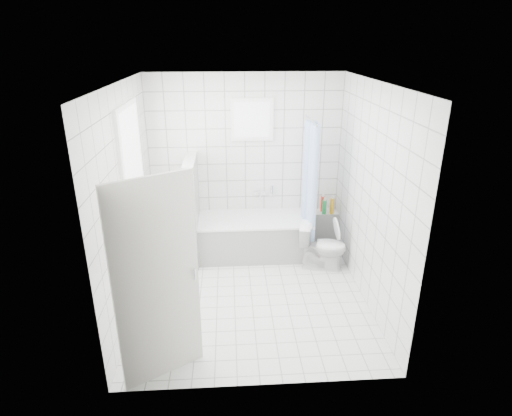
{
  "coord_description": "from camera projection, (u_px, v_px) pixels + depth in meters",
  "views": [
    {
      "loc": [
        -0.25,
        -4.6,
        3.04
      ],
      "look_at": [
        0.08,
        0.35,
        1.05
      ],
      "focal_mm": 30.0,
      "sensor_mm": 36.0,
      "label": 1
    }
  ],
  "objects": [
    {
      "name": "tub_faucet",
      "position": [
        260.0,
        193.0,
        6.45
      ],
      "size": [
        0.18,
        0.06,
        0.06
      ],
      "primitive_type": "cube",
      "color": "silver",
      "rests_on": "wall_back"
    },
    {
      "name": "window_back",
      "position": [
        252.0,
        120.0,
        6.03
      ],
      "size": [
        0.5,
        0.01,
        0.5
      ],
      "primitive_type": "cube",
      "color": "white",
      "rests_on": "wall_back"
    },
    {
      "name": "bathtub",
      "position": [
        255.0,
        236.0,
        6.35
      ],
      "size": [
        1.64,
        0.77,
        0.58
      ],
      "color": "white",
      "rests_on": "ground"
    },
    {
      "name": "partition_wall",
      "position": [
        193.0,
        210.0,
        6.07
      ],
      "size": [
        0.15,
        0.85,
        1.5
      ],
      "primitive_type": "cube",
      "color": "white",
      "rests_on": "ground"
    },
    {
      "name": "tiled_ledge",
      "position": [
        326.0,
        228.0,
        6.66
      ],
      "size": [
        0.4,
        0.24,
        0.55
      ],
      "primitive_type": "cube",
      "color": "white",
      "rests_on": "ground"
    },
    {
      "name": "window_left",
      "position": [
        134.0,
        169.0,
        5.0
      ],
      "size": [
        0.01,
        0.9,
        1.4
      ],
      "primitive_type": "cube",
      "color": "white",
      "rests_on": "wall_left"
    },
    {
      "name": "ledge_bottles",
      "position": [
        327.0,
        206.0,
        6.46
      ],
      "size": [
        0.18,
        0.17,
        0.25
      ],
      "color": "gold",
      "rests_on": "tiled_ledge"
    },
    {
      "name": "wall_right",
      "position": [
        370.0,
        197.0,
        5.01
      ],
      "size": [
        0.02,
        3.0,
        2.6
      ],
      "primitive_type": "cube",
      "color": "white",
      "rests_on": "ground"
    },
    {
      "name": "door",
      "position": [
        157.0,
        284.0,
        3.8
      ],
      "size": [
        0.7,
        0.45,
        2.0
      ],
      "primitive_type": "cube",
      "rotation": [
        0.0,
        0.0,
        -1.02
      ],
      "color": "silver",
      "rests_on": "ground"
    },
    {
      "name": "wall_front",
      "position": [
        261.0,
        263.0,
        3.53
      ],
      "size": [
        2.8,
        0.02,
        2.6
      ],
      "primitive_type": "cube",
      "color": "white",
      "rests_on": "ground"
    },
    {
      "name": "wall_back",
      "position": [
        245.0,
        164.0,
        6.31
      ],
      "size": [
        2.8,
        0.02,
        2.6
      ],
      "primitive_type": "cube",
      "color": "white",
      "rests_on": "ground"
    },
    {
      "name": "sill_bottles",
      "position": [
        143.0,
        216.0,
        5.19
      ],
      "size": [
        0.2,
        0.73,
        0.28
      ],
      "color": "pink",
      "rests_on": "window_sill"
    },
    {
      "name": "toilet",
      "position": [
        323.0,
        246.0,
        5.95
      ],
      "size": [
        0.71,
        0.51,
        0.66
      ],
      "primitive_type": "imported",
      "rotation": [
        0.0,
        0.0,
        1.33
      ],
      "color": "white",
      "rests_on": "ground"
    },
    {
      "name": "ceiling",
      "position": [
        250.0,
        82.0,
        4.44
      ],
      "size": [
        3.0,
        3.0,
        0.0
      ],
      "primitive_type": "plane",
      "rotation": [
        3.14,
        0.0,
        0.0
      ],
      "color": "white",
      "rests_on": "ground"
    },
    {
      "name": "window_sill",
      "position": [
        144.0,
        226.0,
        5.28
      ],
      "size": [
        0.18,
        1.02,
        0.08
      ],
      "primitive_type": "cube",
      "color": "white",
      "rests_on": "wall_left"
    },
    {
      "name": "wall_left",
      "position": [
        128.0,
        202.0,
        4.84
      ],
      "size": [
        0.02,
        3.0,
        2.6
      ],
      "primitive_type": "cube",
      "color": "white",
      "rests_on": "ground"
    },
    {
      "name": "ground",
      "position": [
        251.0,
        295.0,
        5.4
      ],
      "size": [
        3.0,
        3.0,
        0.0
      ],
      "primitive_type": "plane",
      "color": "white",
      "rests_on": "ground"
    },
    {
      "name": "shower_curtain",
      "position": [
        310.0,
        187.0,
        5.95
      ],
      "size": [
        0.14,
        0.48,
        1.78
      ],
      "primitive_type": null,
      "color": "#5187ED",
      "rests_on": "curtain_rod"
    },
    {
      "name": "curtain_rod",
      "position": [
        311.0,
        120.0,
        5.73
      ],
      "size": [
        0.02,
        0.8,
        0.02
      ],
      "primitive_type": "cylinder",
      "rotation": [
        1.57,
        0.0,
        0.0
      ],
      "color": "silver",
      "rests_on": "wall_back"
    }
  ]
}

